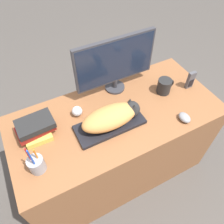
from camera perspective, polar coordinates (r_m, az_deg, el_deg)
ground_plane at (r=2.01m, az=5.74°, el=-21.65°), size 12.00×12.00×0.00m
desk at (r=1.78m, az=1.01°, el=-8.52°), size 1.44×0.68×0.77m
keyboard at (r=1.40m, az=-0.56°, el=-3.30°), size 0.45×0.18×0.02m
cat at (r=1.35m, az=0.29°, el=-1.07°), size 0.39×0.17×0.13m
monitor at (r=1.49m, az=0.87°, el=12.81°), size 0.58×0.15×0.41m
computer_mouse at (r=1.50m, az=18.42°, el=-1.38°), size 0.07×0.09×0.04m
coffee_mug at (r=1.62m, az=13.52°, el=6.61°), size 0.14×0.10×0.11m
pen_cup at (r=1.27m, az=-19.13°, el=-12.76°), size 0.09×0.09×0.23m
baseball at (r=1.46m, az=-9.12°, el=0.20°), size 0.07×0.07×0.07m
phone at (r=1.70m, az=19.83°, el=7.85°), size 0.06×0.03×0.14m
book_stack at (r=1.40m, az=-19.28°, el=-4.04°), size 0.24×0.17×0.11m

